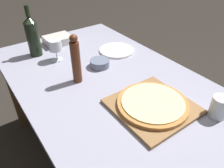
{
  "coord_description": "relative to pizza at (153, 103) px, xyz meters",
  "views": [
    {
      "loc": [
        -0.59,
        -0.8,
        1.45
      ],
      "look_at": [
        -0.05,
        -0.05,
        0.8
      ],
      "focal_mm": 35.0,
      "sensor_mm": 36.0,
      "label": 1
    }
  ],
  "objects": [
    {
      "name": "food_container",
      "position": [
        -0.06,
        0.96,
        -0.0
      ],
      "size": [
        0.2,
        0.16,
        0.06
      ],
      "color": "beige",
      "rests_on": "dining_table"
    },
    {
      "name": "cutting_board",
      "position": [
        0.0,
        0.0,
        -0.02
      ],
      "size": [
        0.36,
        0.36,
        0.02
      ],
      "color": "olive",
      "rests_on": "dining_table"
    },
    {
      "name": "pizza",
      "position": [
        0.0,
        0.0,
        0.0
      ],
      "size": [
        0.34,
        0.34,
        0.02
      ],
      "color": "#BC7A3D",
      "rests_on": "cutting_board"
    },
    {
      "name": "dining_table",
      "position": [
        -0.04,
        0.26,
        -0.11
      ],
      "size": [
        0.96,
        1.74,
        0.74
      ],
      "color": "#9393A8",
      "rests_on": "ground_plane"
    },
    {
      "name": "dinner_plate",
      "position": [
        0.22,
        0.59,
        -0.02
      ],
      "size": [
        0.25,
        0.25,
        0.01
      ],
      "color": "white",
      "rests_on": "dining_table"
    },
    {
      "name": "ground_plane",
      "position": [
        -0.04,
        0.26,
        -0.77
      ],
      "size": [
        12.0,
        12.0,
        0.0
      ],
      "primitive_type": "plane",
      "color": "#2D2823"
    },
    {
      "name": "small_bowl",
      "position": [
        0.01,
        0.48,
        -0.01
      ],
      "size": [
        0.12,
        0.12,
        0.05
      ],
      "color": "slate",
      "rests_on": "dining_table"
    },
    {
      "name": "wine_glass",
      "position": [
        -0.18,
        0.72,
        0.07
      ],
      "size": [
        0.08,
        0.08,
        0.14
      ],
      "color": "silver",
      "rests_on": "dining_table"
    },
    {
      "name": "drinking_tumbler",
      "position": [
        0.2,
        -0.21,
        0.02
      ],
      "size": [
        0.08,
        0.08,
        0.11
      ],
      "color": "silver",
      "rests_on": "dining_table"
    },
    {
      "name": "wine_bottle",
      "position": [
        -0.26,
        0.87,
        0.11
      ],
      "size": [
        0.08,
        0.08,
        0.34
      ],
      "color": "black",
      "rests_on": "dining_table"
    },
    {
      "name": "pepper_mill",
      "position": [
        -0.18,
        0.42,
        0.11
      ],
      "size": [
        0.05,
        0.05,
        0.28
      ],
      "color": "#5B2D19",
      "rests_on": "dining_table"
    }
  ]
}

